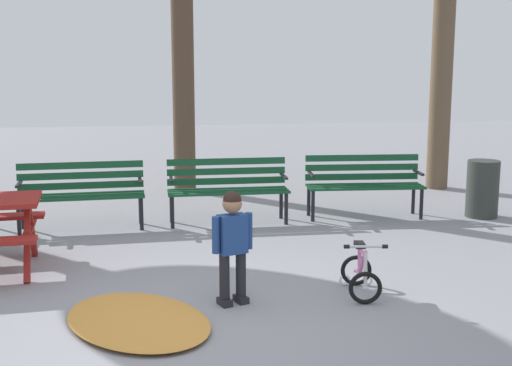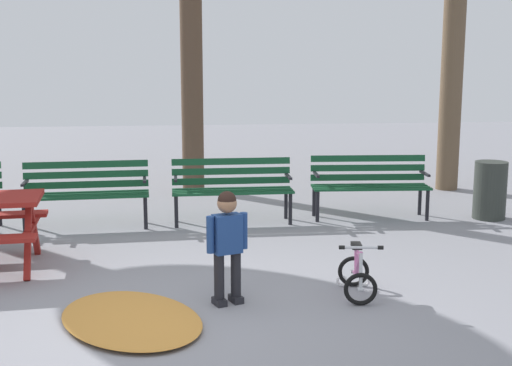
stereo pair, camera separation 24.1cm
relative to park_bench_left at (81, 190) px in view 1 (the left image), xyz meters
name	(u,v)px [view 1 (the left image)]	position (x,y,z in m)	size (l,w,h in m)	color
ground	(197,326)	(1.26, -3.55, -0.51)	(36.00, 36.00, 0.00)	gray
park_bench_left	(81,190)	(0.00, 0.00, 0.00)	(1.62, 0.53, 0.85)	#144728
park_bench_right	(228,185)	(1.90, 0.06, 0.00)	(1.60, 0.46, 0.85)	#144728
park_bench_far_right	(364,180)	(3.81, 0.13, 0.00)	(1.63, 0.56, 0.85)	#144728
child_standing	(232,239)	(1.61, -3.08, 0.09)	(0.37, 0.24, 1.02)	black
kids_bicycle	(361,273)	(2.81, -3.01, -0.31)	(0.43, 0.60, 0.54)	black
leaf_pile	(138,320)	(0.77, -3.44, -0.48)	(1.50, 1.05, 0.07)	#C68438
trash_bin	(482,189)	(5.44, -0.14, -0.11)	(0.44, 0.44, 0.79)	#2D332D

